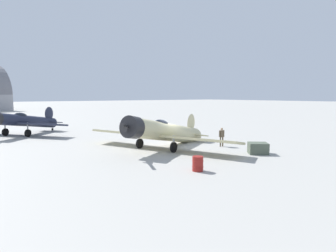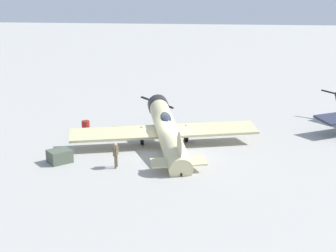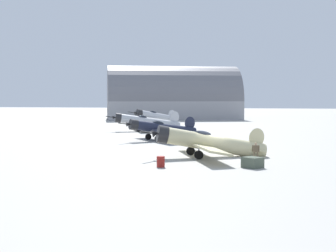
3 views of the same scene
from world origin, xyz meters
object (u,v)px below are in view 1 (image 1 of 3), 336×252
object	(u,v)px
airplane_mid_apron	(24,121)
fuel_drum	(198,164)
equipment_crate	(258,148)
ground_crew_mechanic	(222,135)
airplane_foreground	(165,132)

from	to	relation	value
airplane_mid_apron	fuel_drum	xyz separation A→B (m)	(23.08, 4.97, -1.12)
equipment_crate	ground_crew_mechanic	bearing A→B (deg)	177.46
airplane_mid_apron	equipment_crate	size ratio (longest dim) A/B	5.45
equipment_crate	airplane_mid_apron	bearing A→B (deg)	-151.24
airplane_mid_apron	ground_crew_mechanic	bearing A→B (deg)	87.68
equipment_crate	fuel_drum	size ratio (longest dim) A/B	2.10
airplane_foreground	ground_crew_mechanic	size ratio (longest dim) A/B	8.21
fuel_drum	airplane_mid_apron	bearing A→B (deg)	-167.86
airplane_foreground	fuel_drum	size ratio (longest dim) A/B	15.33
airplane_foreground	equipment_crate	size ratio (longest dim) A/B	7.29
airplane_foreground	fuel_drum	distance (m)	7.89
ground_crew_mechanic	equipment_crate	bearing A→B (deg)	-4.59
airplane_foreground	equipment_crate	bearing A→B (deg)	103.07
ground_crew_mechanic	fuel_drum	distance (m)	8.83
airplane_mid_apron	ground_crew_mechanic	distance (m)	21.85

